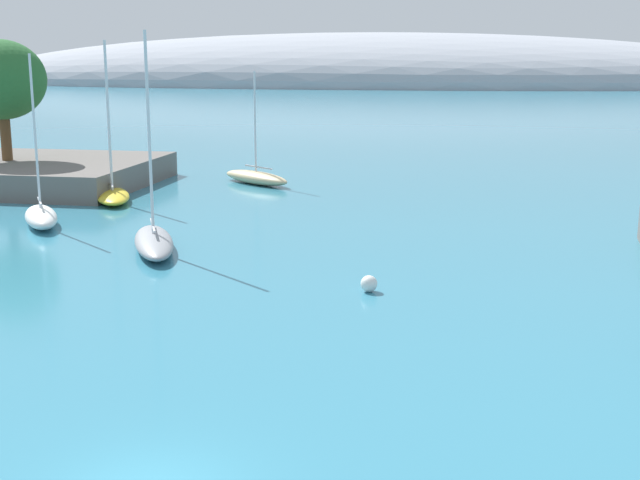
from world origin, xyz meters
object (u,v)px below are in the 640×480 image
tree_clump_shore (1,80)px  sailboat_grey_mid_mooring (154,240)px  mooring_buoy_white (369,284)px  sailboat_yellow_near_shore (112,194)px  sailboat_white_end_of_line (41,216)px  sailboat_sand_outer_mooring (256,177)px

tree_clump_shore → sailboat_grey_mid_mooring: sailboat_grey_mid_mooring is taller
tree_clump_shore → mooring_buoy_white: (30.61, -24.44, -7.50)m
mooring_buoy_white → tree_clump_shore: bearing=141.4°
sailboat_yellow_near_shore → mooring_buoy_white: bearing=20.7°
tree_clump_shore → sailboat_white_end_of_line: size_ratio=0.91×
sailboat_white_end_of_line → mooring_buoy_white: 22.90m
mooring_buoy_white → sailboat_yellow_near_shore: bearing=136.4°
sailboat_grey_mid_mooring → sailboat_sand_outer_mooring: 22.78m
sailboat_sand_outer_mooring → mooring_buoy_white: 30.88m
sailboat_white_end_of_line → sailboat_yellow_near_shore: bearing=143.5°
tree_clump_shore → sailboat_grey_mid_mooring: bearing=-44.9°
sailboat_yellow_near_shore → sailboat_white_end_of_line: (-0.67, -8.42, 0.07)m
sailboat_grey_mid_mooring → sailboat_sand_outer_mooring: (-0.61, 22.77, -0.00)m
sailboat_grey_mid_mooring → sailboat_white_end_of_line: (-8.75, 4.80, 0.07)m
sailboat_grey_mid_mooring → sailboat_sand_outer_mooring: size_ratio=1.28×
sailboat_yellow_near_shore → sailboat_grey_mid_mooring: (8.08, -13.23, 0.00)m
sailboat_sand_outer_mooring → sailboat_grey_mid_mooring: bearing=128.8°
sailboat_sand_outer_mooring → mooring_buoy_white: bearing=150.7°
tree_clump_shore → sailboat_white_end_of_line: bearing=-54.1°
sailboat_yellow_near_shore → mooring_buoy_white: sailboat_yellow_near_shore is taller
mooring_buoy_white → sailboat_sand_outer_mooring: bearing=113.4°
sailboat_grey_mid_mooring → tree_clump_shore: bearing=-159.1°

